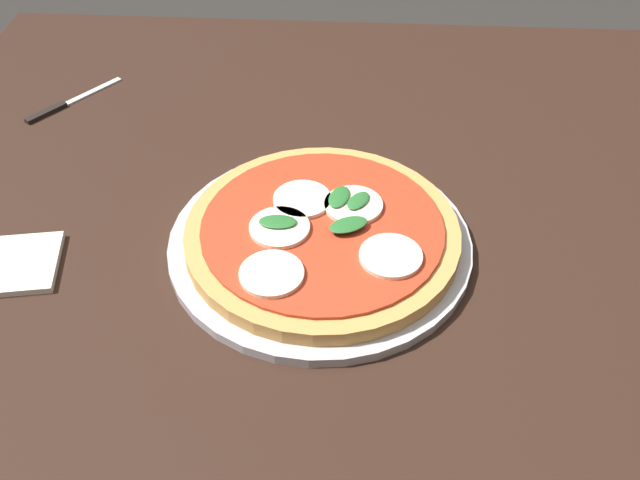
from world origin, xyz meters
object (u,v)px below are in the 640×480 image
Objects in this scene: serving_tray at (320,243)px; knife at (63,105)px; dining_table at (331,296)px; pizza at (322,232)px.

knife is at bearing -34.92° from serving_tray.
dining_table is 0.10m from serving_tray.
dining_table is 0.12m from pizza.
knife is at bearing -34.96° from pizza.
pizza is 0.48m from knife.
dining_table is 3.42× the size of serving_tray.
knife is (0.39, -0.27, -0.00)m from serving_tray.
pizza is at bearing 145.04° from knife.
knife is (0.39, -0.27, -0.02)m from pizza.
dining_table is 8.69× the size of knife.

